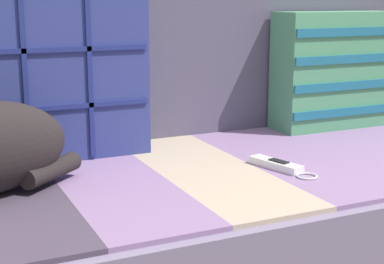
{
  "coord_description": "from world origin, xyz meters",
  "views": [
    {
      "loc": [
        -0.6,
        -1.12,
        0.79
      ],
      "look_at": [
        -0.05,
        0.05,
        0.49
      ],
      "focal_mm": 55.0,
      "sensor_mm": 36.0,
      "label": 1
    }
  ],
  "objects_px": {
    "throw_pillow_quilted": "(52,76)",
    "throw_pillow_striped": "(334,70)",
    "game_remote_near": "(278,165)",
    "couch": "(197,239)"
  },
  "relations": [
    {
      "from": "throw_pillow_quilted",
      "to": "throw_pillow_striped",
      "type": "bearing_deg",
      "value": -0.03
    },
    {
      "from": "throw_pillow_quilted",
      "to": "game_remote_near",
      "type": "bearing_deg",
      "value": -36.46
    },
    {
      "from": "throw_pillow_quilted",
      "to": "game_remote_near",
      "type": "distance_m",
      "value": 0.6
    },
    {
      "from": "couch",
      "to": "throw_pillow_striped",
      "type": "height_order",
      "value": "throw_pillow_striped"
    },
    {
      "from": "throw_pillow_quilted",
      "to": "game_remote_near",
      "type": "relative_size",
      "value": 2.39
    },
    {
      "from": "couch",
      "to": "throw_pillow_quilted",
      "type": "height_order",
      "value": "throw_pillow_quilted"
    },
    {
      "from": "throw_pillow_striped",
      "to": "game_remote_near",
      "type": "relative_size",
      "value": 1.98
    },
    {
      "from": "throw_pillow_quilted",
      "to": "throw_pillow_striped",
      "type": "relative_size",
      "value": 1.2
    },
    {
      "from": "throw_pillow_quilted",
      "to": "throw_pillow_striped",
      "type": "distance_m",
      "value": 0.87
    },
    {
      "from": "couch",
      "to": "throw_pillow_striped",
      "type": "xyz_separation_m",
      "value": [
        0.57,
        0.21,
        0.38
      ]
    }
  ]
}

